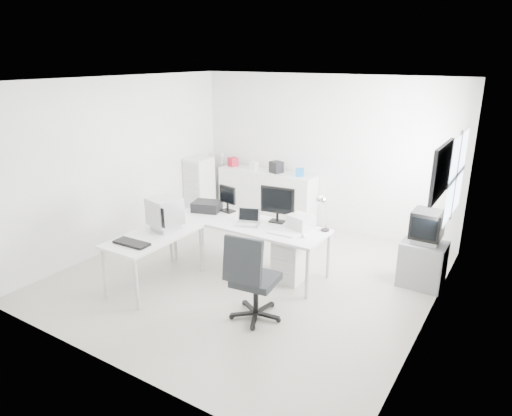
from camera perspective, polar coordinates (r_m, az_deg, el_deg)
The scene contains 30 objects.
floor at distance 6.84m, azimuth -0.90°, elevation -8.42°, with size 5.00×5.00×0.01m, color silver.
ceiling at distance 6.10m, azimuth -1.04°, elevation 15.71°, with size 5.00×5.00×0.01m, color white.
back_wall at distance 8.48m, azimuth 8.34°, elevation 6.78°, with size 5.00×0.02×2.80m, color white.
left_wall at distance 7.93m, azimuth -16.36°, elevation 5.41°, with size 0.02×5.00×2.80m, color white.
right_wall at distance 5.45m, azimuth 21.68°, elevation -1.03°, with size 0.02×5.00×2.80m, color white.
window at distance 6.54m, azimuth 23.78°, elevation 3.68°, with size 0.02×1.20×1.10m, color white, non-canonical shape.
wall_picture at distance 5.41m, azimuth 22.20°, elevation 4.32°, with size 0.04×0.90×0.60m, color black, non-canonical shape.
main_desk at distance 6.90m, azimuth -0.95°, elevation -4.75°, with size 2.40×0.80×0.75m, color silver, non-canonical shape.
side_desk at distance 6.61m, azimuth -12.46°, elevation -6.29°, with size 0.70×1.40×0.75m, color silver, non-canonical shape.
drawer_pedestal at distance 6.65m, azimuth 4.39°, elevation -6.45°, with size 0.40×0.50×0.60m, color silver.
inkjet_printer at distance 7.28m, azimuth -6.16°, elevation 0.22°, with size 0.43×0.33×0.15m, color black.
lcd_monitor_small at distance 7.18m, azimuth -3.57°, elevation 1.11°, with size 0.33×0.19×0.41m, color black, non-canonical shape.
lcd_monitor_large at distance 6.70m, azimuth 2.70°, elevation 0.44°, with size 0.52×0.21×0.55m, color black, non-canonical shape.
laptop at distance 6.62m, azimuth -1.08°, elevation -1.34°, with size 0.30×0.31×0.20m, color #B7B7BA, non-canonical shape.
white_keyboard at distance 6.32m, azimuth 3.24°, elevation -3.24°, with size 0.39×0.12×0.02m, color silver.
white_mouse at distance 6.23m, azimuth 5.89°, elevation -3.46°, with size 0.06×0.06×0.06m, color silver.
laser_printer at distance 6.56m, azimuth 5.59°, elevation -1.68°, with size 0.33×0.28×0.19m, color #B6B6B6.
desk_lamp at distance 6.43m, azimuth 8.74°, elevation -0.65°, with size 0.17×0.17×0.52m, color silver, non-canonical shape.
crt_monitor at distance 6.55m, azimuth -11.32°, elevation -0.62°, with size 0.42×0.42×0.49m, color #B7B7BA, non-canonical shape.
black_keyboard at distance 6.21m, azimuth -15.27°, elevation -4.26°, with size 0.50×0.20×0.03m, color black.
office_chair at distance 5.58m, azimuth -0.02°, elevation -8.44°, with size 0.66×0.66×1.14m, color #272A2C, non-canonical shape.
tv_cabinet at distance 6.86m, azimuth 20.07°, elevation -6.57°, with size 0.59×0.48×0.65m, color gray.
crt_tv at distance 6.65m, azimuth 20.59°, elevation -2.29°, with size 0.50×0.48×0.45m, color black, non-canonical shape.
sideboard at distance 8.93m, azimuth 1.38°, elevation 1.55°, with size 1.97×0.49×0.98m, color silver.
clutter_box_a at distance 9.20m, azimuth -2.90°, elevation 5.78°, with size 0.17×0.16×0.17m, color #B0192E.
clutter_box_b at distance 8.93m, azimuth -0.25°, elevation 5.34°, with size 0.15×0.13×0.15m, color silver.
clutter_box_c at distance 8.68m, azimuth 2.55°, elevation 5.13°, with size 0.21×0.19×0.21m, color black.
clutter_box_d at distance 8.46m, azimuth 5.50°, elevation 4.47°, with size 0.15×0.13×0.15m, color #1967B5.
clutter_bottle at distance 9.40m, azimuth -4.27°, elevation 6.17°, with size 0.07×0.07×0.22m, color silver.
filing_cabinet at distance 9.18m, azimuth -7.06°, elevation 2.58°, with size 0.42×0.50×1.19m, color silver.
Camera 1 is at (3.33, -5.11, 3.11)m, focal length 32.00 mm.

